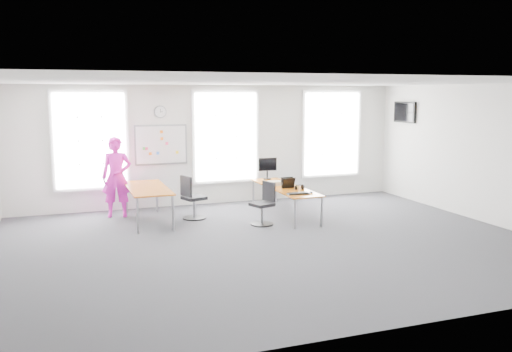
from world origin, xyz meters
name	(u,v)px	position (x,y,z in m)	size (l,w,h in m)	color
floor	(272,243)	(0.00, 0.00, 0.00)	(10.00, 10.00, 0.00)	#252429
ceiling	(272,82)	(0.00, 0.00, 3.00)	(10.00, 10.00, 0.00)	silver
wall_back	(214,145)	(0.00, 4.00, 1.50)	(10.00, 10.00, 0.00)	silver
wall_front	(398,206)	(0.00, -4.00, 1.50)	(10.00, 10.00, 0.00)	silver
wall_right	(488,154)	(5.00, 0.00, 1.50)	(10.00, 10.00, 0.00)	silver
window_left	(90,141)	(-3.00, 3.97, 1.70)	(1.60, 0.06, 2.20)	silver
window_mid	(226,137)	(0.30, 3.97, 1.70)	(1.60, 0.06, 2.20)	silver
window_right	(331,134)	(3.30, 3.97, 1.70)	(1.60, 0.06, 2.20)	silver
desk_right	(285,188)	(1.16, 2.14, 0.62)	(0.73, 2.73, 0.66)	#AB5D13
desk_left	(148,190)	(-1.92, 2.55, 0.70)	(0.84, 2.09, 0.76)	#AB5D13
chair_right	(264,206)	(0.38, 1.43, 0.40)	(0.52, 0.52, 0.92)	black
chair_left	(192,200)	(-0.96, 2.45, 0.43)	(0.56, 0.56, 0.98)	black
person	(117,177)	(-2.50, 3.27, 0.91)	(0.67, 0.44, 1.83)	#E51FB9
whiteboard	(161,145)	(-1.35, 3.97, 1.55)	(1.20, 0.03, 0.90)	white
wall_clock	(160,112)	(-1.35, 3.97, 2.35)	(0.30, 0.30, 0.04)	gray
tv	(405,112)	(4.95, 3.00, 2.30)	(0.06, 0.90, 0.55)	black
keyboard	(298,194)	(1.06, 1.15, 0.68)	(0.47, 0.17, 0.02)	black
mouse	(311,192)	(1.37, 1.16, 0.69)	(0.07, 0.11, 0.04)	black
lens_cap	(304,192)	(1.30, 1.38, 0.67)	(0.07, 0.07, 0.01)	black
headphones	(299,187)	(1.31, 1.65, 0.72)	(0.20, 0.11, 0.12)	black
laptop_sleeve	(288,183)	(1.15, 1.93, 0.79)	(0.30, 0.17, 0.25)	black
paper_stack	(275,183)	(1.01, 2.38, 0.71)	(0.29, 0.22, 0.10)	beige
monitor	(267,166)	(1.17, 3.29, 0.99)	(0.48, 0.20, 0.54)	black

